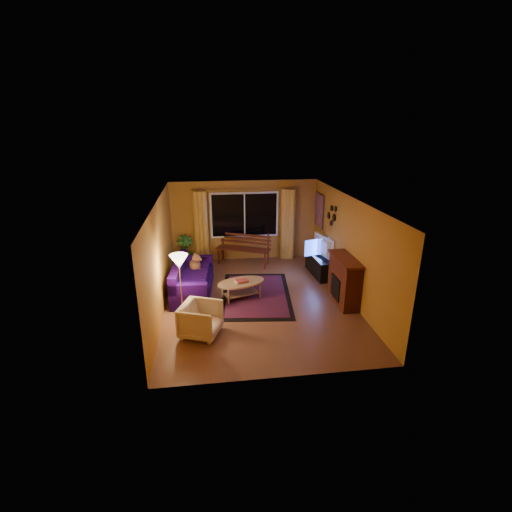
{
  "coord_description": "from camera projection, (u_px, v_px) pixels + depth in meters",
  "views": [
    {
      "loc": [
        -1.15,
        -8.2,
        4.16
      ],
      "look_at": [
        0.0,
        0.3,
        1.05
      ],
      "focal_mm": 26.0,
      "sensor_mm": 36.0,
      "label": 1
    }
  ],
  "objects": [
    {
      "name": "armchair",
      "position": [
        201.0,
        318.0,
        7.56
      ],
      "size": [
        0.93,
        0.95,
        0.77
      ],
      "primitive_type": "imported",
      "rotation": [
        0.0,
        0.0,
        1.2
      ],
      "color": "beige",
      "rests_on": "ground"
    },
    {
      "name": "fireplace",
      "position": [
        344.0,
        281.0,
        8.9
      ],
      "size": [
        0.4,
        1.2,
        1.1
      ],
      "primitive_type": "cube",
      "color": "maroon",
      "rests_on": "ground"
    },
    {
      "name": "potted_plant",
      "position": [
        185.0,
        251.0,
        11.21
      ],
      "size": [
        0.69,
        0.69,
        0.96
      ],
      "primitive_type": "imported",
      "rotation": [
        0.0,
        0.0,
        0.37
      ],
      "color": "#235B1E",
      "rests_on": "ground"
    },
    {
      "name": "sofa",
      "position": [
        193.0,
        278.0,
        9.45
      ],
      "size": [
        1.07,
        2.14,
        0.84
      ],
      "primitive_type": "cube",
      "rotation": [
        0.0,
        0.0,
        -0.09
      ],
      "color": "#190342",
      "rests_on": "ground"
    },
    {
      "name": "television",
      "position": [
        321.0,
        247.0,
        10.45
      ],
      "size": [
        0.38,
        1.02,
        0.59
      ],
      "primitive_type": "imported",
      "rotation": [
        0.0,
        0.0,
        1.82
      ],
      "color": "black",
      "rests_on": "tv_console"
    },
    {
      "name": "mirror_cluster",
      "position": [
        331.0,
        214.0,
        10.08
      ],
      "size": [
        0.06,
        0.6,
        0.56
      ],
      "primitive_type": null,
      "color": "black",
      "rests_on": "wall_right"
    },
    {
      "name": "coffee_table",
      "position": [
        241.0,
        290.0,
        9.23
      ],
      "size": [
        1.52,
        1.52,
        0.44
      ],
      "primitive_type": "cylinder",
      "rotation": [
        0.0,
        0.0,
        0.3
      ],
      "color": "tan",
      "rests_on": "ground"
    },
    {
      "name": "ceiling",
      "position": [
        258.0,
        200.0,
        8.35
      ],
      "size": [
        4.5,
        6.0,
        0.02
      ],
      "primitive_type": "cube",
      "color": "white",
      "rests_on": "ground"
    },
    {
      "name": "wall_right",
      "position": [
        349.0,
        248.0,
        9.06
      ],
      "size": [
        0.02,
        6.0,
        2.5
      ],
      "primitive_type": "cube",
      "color": "#C5832E",
      "rests_on": "ground"
    },
    {
      "name": "wall_left",
      "position": [
        160.0,
        257.0,
        8.49
      ],
      "size": [
        0.02,
        6.0,
        2.5
      ],
      "primitive_type": "cube",
      "color": "#C5832E",
      "rests_on": "ground"
    },
    {
      "name": "painting",
      "position": [
        319.0,
        210.0,
        11.2
      ],
      "size": [
        0.04,
        0.76,
        0.96
      ],
      "primitive_type": "cube",
      "color": "#E85A17",
      "rests_on": "wall_right"
    },
    {
      "name": "dog",
      "position": [
        195.0,
        262.0,
        9.8
      ],
      "size": [
        0.46,
        0.56,
        0.53
      ],
      "primitive_type": null,
      "rotation": [
        0.0,
        0.0,
        -0.25
      ],
      "color": "brown",
      "rests_on": "sofa"
    },
    {
      "name": "tv_console",
      "position": [
        320.0,
        266.0,
        10.65
      ],
      "size": [
        0.52,
        1.34,
        0.55
      ],
      "primitive_type": "cube",
      "rotation": [
        0.0,
        0.0,
        0.06
      ],
      "color": "black",
      "rests_on": "ground"
    },
    {
      "name": "floor_lamp",
      "position": [
        181.0,
        286.0,
        8.19
      ],
      "size": [
        0.31,
        0.31,
        1.47
      ],
      "primitive_type": "cylinder",
      "rotation": [
        0.0,
        0.0,
        0.29
      ],
      "color": "#BF8C3F",
      "rests_on": "ground"
    },
    {
      "name": "curtain_left",
      "position": [
        201.0,
        227.0,
        11.34
      ],
      "size": [
        0.36,
        0.36,
        2.24
      ],
      "primitive_type": "cylinder",
      "color": "gold",
      "rests_on": "ground"
    },
    {
      "name": "curtain_right",
      "position": [
        287.0,
        224.0,
        11.68
      ],
      "size": [
        0.36,
        0.36,
        2.24
      ],
      "primitive_type": "cylinder",
      "color": "gold",
      "rests_on": "ground"
    },
    {
      "name": "bench",
      "position": [
        243.0,
        256.0,
        11.44
      ],
      "size": [
        1.7,
        1.12,
        0.49
      ],
      "primitive_type": "cube",
      "rotation": [
        0.0,
        0.0,
        -0.43
      ],
      "color": "#4C1D12",
      "rests_on": "ground"
    },
    {
      "name": "rug",
      "position": [
        256.0,
        294.0,
        9.46
      ],
      "size": [
        2.01,
        2.89,
        0.02
      ],
      "primitive_type": "cube",
      "rotation": [
        0.0,
        0.0,
        -0.11
      ],
      "color": "maroon",
      "rests_on": "ground"
    },
    {
      "name": "curtain_rod",
      "position": [
        244.0,
        189.0,
        11.14
      ],
      "size": [
        3.2,
        0.03,
        0.03
      ],
      "primitive_type": "cylinder",
      "rotation": [
        0.0,
        1.57,
        0.0
      ],
      "color": "#BF8C3F",
      "rests_on": "wall_back"
    },
    {
      "name": "wall_back",
      "position": [
        244.0,
        221.0,
        11.58
      ],
      "size": [
        4.5,
        0.02,
        2.5
      ],
      "primitive_type": "cube",
      "color": "#C5832E",
      "rests_on": "ground"
    },
    {
      "name": "window",
      "position": [
        245.0,
        215.0,
        11.45
      ],
      "size": [
        2.0,
        0.02,
        1.3
      ],
      "primitive_type": "cube",
      "color": "black",
      "rests_on": "wall_back"
    },
    {
      "name": "floor",
      "position": [
        258.0,
        300.0,
        9.21
      ],
      "size": [
        4.5,
        6.0,
        0.02
      ],
      "primitive_type": "cube",
      "color": "brown",
      "rests_on": "ground"
    }
  ]
}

